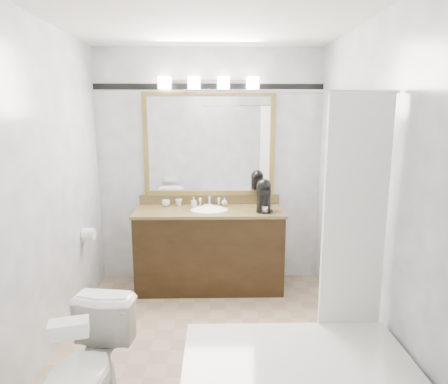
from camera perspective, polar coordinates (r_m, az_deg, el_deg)
The scene contains 15 objects.
room at distance 3.04m, azimuth -2.46°, elevation 0.32°, with size 2.42×2.62×2.52m.
vanity at distance 4.24m, azimuth -2.08°, elevation -7.90°, with size 1.53×0.58×0.97m.
mirror at distance 4.29m, azimuth -2.12°, elevation 6.79°, with size 1.40×0.04×1.10m.
vanity_light_bar at distance 4.23m, azimuth -2.20°, elevation 15.32°, with size 1.02×0.14×0.12m.
accent_stripe at distance 4.30m, azimuth -2.18°, elevation 14.81°, with size 2.40×0.01×0.06m, color black.
bathtub at distance 2.64m, azimuth 10.62°, elevation -24.72°, with size 1.30×0.75×1.96m.
tp_roll at distance 4.01m, azimuth -18.79°, elevation -5.74°, with size 0.12×0.12×0.11m, color white.
toilet at distance 2.65m, azimuth -19.01°, elevation -23.10°, with size 0.40×0.69×0.71m, color white.
tissue_box at distance 2.28m, azimuth -21.30°, elevation -17.70°, with size 0.19×0.11×0.08m, color white.
coffee_maker at distance 4.05m, azimuth 5.73°, elevation -0.38°, with size 0.17×0.22×0.33m.
cup_left at distance 4.32m, azimuth -8.31°, elevation -1.57°, with size 0.08×0.08×0.07m, color white.
cup_right at distance 4.33m, azimuth -6.47°, elevation -1.47°, with size 0.07×0.07×0.07m, color white.
soap_bottle_a at distance 4.24m, azimuth -4.33°, elevation -1.44°, with size 0.05×0.05×0.10m, color white.
soap_bottle_b at distance 4.30m, azimuth 0.05°, elevation -1.39°, with size 0.07×0.07×0.08m, color white.
soap_bar at distance 4.24m, azimuth -2.30°, elevation -1.98°, with size 0.09×0.05×0.03m, color beige.
Camera 1 is at (0.07, -2.99, 1.81)m, focal length 32.00 mm.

